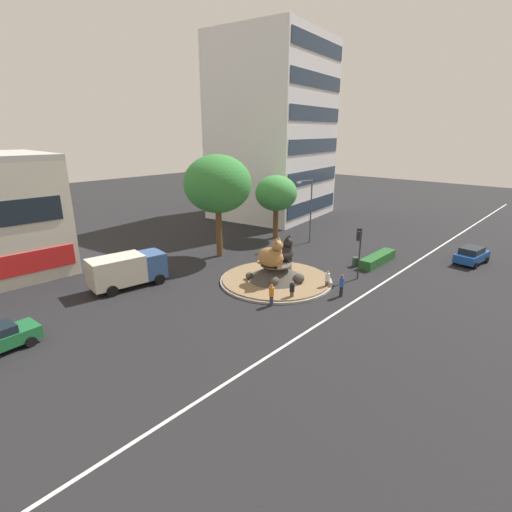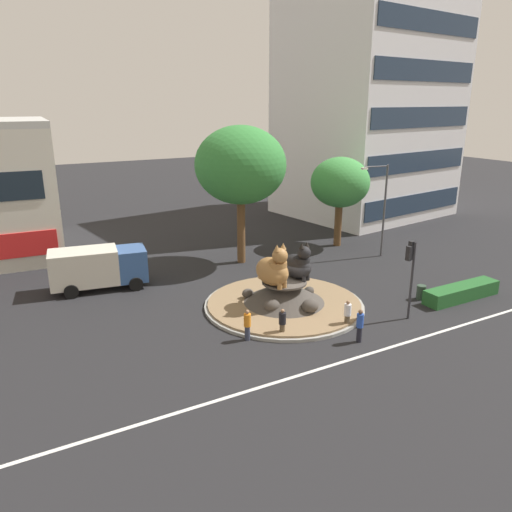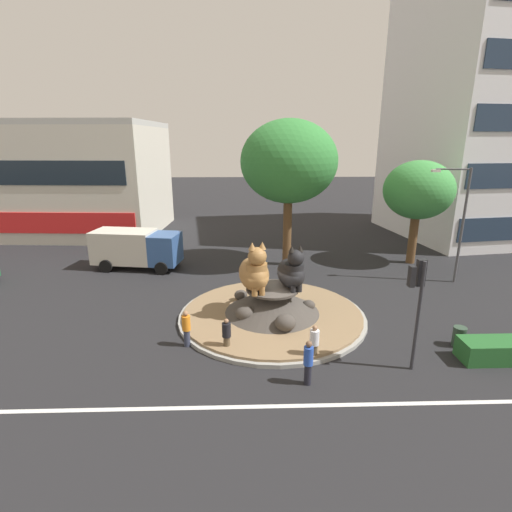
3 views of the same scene
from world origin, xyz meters
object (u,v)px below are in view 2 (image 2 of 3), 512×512
object	(u,v)px
pedestrian_black_shirt	(282,322)
office_tower	(369,95)
cat_statue_black	(298,265)
pedestrian_blue_shirt	(360,325)
second_tree_near_tower	(340,183)
cat_statue_tabby	(274,270)
traffic_light_mast	(411,263)
pedestrian_orange_shirt	(247,324)
broadleaf_tree_behind_island	(241,166)
delivery_box_truck	(98,267)
litter_bin	(421,292)
streetlight_arm	(382,204)
pedestrian_white_shirt	(347,314)

from	to	relation	value
pedestrian_black_shirt	office_tower	bearing A→B (deg)	-10.35
cat_statue_black	pedestrian_blue_shirt	world-z (taller)	cat_statue_black
cat_statue_black	pedestrian_blue_shirt	xyz separation A→B (m)	(-0.05, -5.82, -1.52)
second_tree_near_tower	cat_statue_tabby	bearing A→B (deg)	-142.05
traffic_light_mast	pedestrian_black_shirt	distance (m)	7.92
traffic_light_mast	pedestrian_blue_shirt	bearing A→B (deg)	100.19
cat_statue_tabby	pedestrian_orange_shirt	world-z (taller)	cat_statue_tabby
broadleaf_tree_behind_island	traffic_light_mast	bearing A→B (deg)	-75.75
pedestrian_black_shirt	second_tree_near_tower	bearing A→B (deg)	-9.55
second_tree_near_tower	pedestrian_orange_shirt	bearing A→B (deg)	-141.71
cat_statue_tabby	delivery_box_truck	size ratio (longest dim) A/B	0.46
broadleaf_tree_behind_island	cat_statue_tabby	bearing A→B (deg)	-105.87
pedestrian_orange_shirt	pedestrian_blue_shirt	bearing A→B (deg)	35.02
cat_statue_black	broadleaf_tree_behind_island	distance (m)	10.13
cat_statue_black	litter_bin	world-z (taller)	cat_statue_black
pedestrian_blue_shirt	traffic_light_mast	bearing A→B (deg)	59.42
pedestrian_black_shirt	broadleaf_tree_behind_island	bearing A→B (deg)	19.67
cat_statue_tabby	litter_bin	size ratio (longest dim) A/B	3.21
broadleaf_tree_behind_island	delivery_box_truck	world-z (taller)	broadleaf_tree_behind_island
second_tree_near_tower	traffic_light_mast	bearing A→B (deg)	-112.87
pedestrian_orange_shirt	delivery_box_truck	size ratio (longest dim) A/B	0.27
pedestrian_blue_shirt	litter_bin	xyz separation A→B (m)	(7.17, 2.62, -0.50)
office_tower	cat_statue_tabby	bearing A→B (deg)	-148.46
pedestrian_orange_shirt	pedestrian_black_shirt	bearing A→B (deg)	49.60
office_tower	pedestrian_orange_shirt	bearing A→B (deg)	-148.45
office_tower	delivery_box_truck	bearing A→B (deg)	-170.08
traffic_light_mast	litter_bin	bearing A→B (deg)	-63.19
pedestrian_black_shirt	pedestrian_blue_shirt	bearing A→B (deg)	-90.67
delivery_box_truck	pedestrian_blue_shirt	bearing A→B (deg)	-45.83
office_tower	streetlight_arm	distance (m)	18.41
streetlight_arm	pedestrian_orange_shirt	bearing A→B (deg)	36.71
broadleaf_tree_behind_island	office_tower	bearing A→B (deg)	25.34
pedestrian_white_shirt	delivery_box_truck	bearing A→B (deg)	-126.88
office_tower	broadleaf_tree_behind_island	bearing A→B (deg)	-162.67
pedestrian_white_shirt	delivery_box_truck	size ratio (longest dim) A/B	0.25
cat_statue_tabby	second_tree_near_tower	size ratio (longest dim) A/B	0.39
delivery_box_truck	streetlight_arm	bearing A→B (deg)	-0.42
cat_statue_black	pedestrian_black_shirt	size ratio (longest dim) A/B	1.65
cat_statue_black	litter_bin	distance (m)	8.06
pedestrian_black_shirt	pedestrian_orange_shirt	xyz separation A→B (m)	(-1.79, 0.53, 0.08)
cat_statue_tabby	office_tower	xyz separation A→B (m)	(22.45, 18.54, 9.86)
office_tower	streetlight_arm	size ratio (longest dim) A/B	3.44
office_tower	traffic_light_mast	bearing A→B (deg)	-133.35
cat_statue_tabby	streetlight_arm	distance (m)	13.92
traffic_light_mast	litter_bin	distance (m)	4.42
streetlight_arm	delivery_box_truck	distance (m)	21.43
second_tree_near_tower	litter_bin	distance (m)	13.47
delivery_box_truck	pedestrian_orange_shirt	bearing A→B (deg)	-56.61
streetlight_arm	delivery_box_truck	xyz separation A→B (m)	(-20.97, 3.46, -2.69)
pedestrian_blue_shirt	cat_statue_tabby	bearing A→B (deg)	154.97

